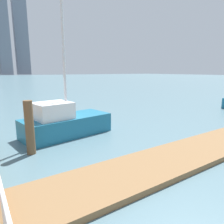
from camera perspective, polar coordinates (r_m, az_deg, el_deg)
The scene contains 7 objects.
ground_plane at distance 15.69m, azimuth -20.81°, elevation -0.70°, with size 300.00×300.00×0.00m, color slate.
floating_dock at distance 8.30m, azimuth 20.84°, elevation -10.52°, with size 13.19×2.00×0.18m, color olive.
boardwalk_railing at distance 3.47m, azimuth -27.84°, elevation -22.16°, with size 0.06×25.53×1.08m.
dock_piling_1 at distance 8.19m, azimuth -21.87°, elevation -4.07°, with size 0.32×0.32×2.03m, color brown.
moored_boat_2 at distance 10.14m, azimuth -13.10°, elevation -2.74°, with size 4.38×2.35×6.89m.
skyline_tower_3 at distance 183.81m, azimuth -28.51°, elevation 22.71°, with size 8.21×11.68×86.56m, color slate.
skyline_tower_4 at distance 190.05m, azimuth -23.88°, elevation 18.60°, with size 10.00×8.85×60.05m, color slate.
Camera 1 is at (-3.30, 4.97, 3.08)m, focal length 32.98 mm.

